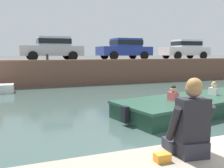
# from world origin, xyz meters

# --- Properties ---
(ground_plane) EXTENTS (400.00, 400.00, 0.00)m
(ground_plane) POSITION_xyz_m (0.00, 6.22, 0.00)
(ground_plane) COLOR #384C47
(far_quay_wall) EXTENTS (60.00, 6.00, 1.55)m
(far_quay_wall) POSITION_xyz_m (0.00, 15.44, 0.77)
(far_quay_wall) COLOR brown
(far_quay_wall) RESTS_ON ground
(far_wall_coping) EXTENTS (60.00, 0.24, 0.08)m
(far_wall_coping) POSITION_xyz_m (0.00, 12.56, 1.59)
(far_wall_coping) COLOR brown
(far_wall_coping) RESTS_ON far_quay_wall
(motorboat_passing) EXTENTS (7.19, 3.20, 1.01)m
(motorboat_passing) POSITION_xyz_m (2.71, 3.99, 0.27)
(motorboat_passing) COLOR #193828
(motorboat_passing) RESTS_ON ground
(car_left_inner_silver) EXTENTS (4.05, 2.07, 1.54)m
(car_left_inner_silver) POSITION_xyz_m (-1.03, 14.16, 2.39)
(car_left_inner_silver) COLOR #B7BABC
(car_left_inner_silver) RESTS_ON far_quay_wall
(car_centre_blue) EXTENTS (3.91, 2.10, 1.54)m
(car_centre_blue) POSITION_xyz_m (4.23, 14.16, 2.39)
(car_centre_blue) COLOR #233893
(car_centre_blue) RESTS_ON far_quay_wall
(car_right_inner_white) EXTENTS (3.88, 2.04, 1.54)m
(car_right_inner_white) POSITION_xyz_m (9.60, 14.15, 2.39)
(car_right_inner_white) COLOR white
(car_right_inner_white) RESTS_ON far_quay_wall
(mooring_bollard_mid) EXTENTS (0.15, 0.15, 0.45)m
(mooring_bollard_mid) POSITION_xyz_m (-1.53, 12.69, 1.78)
(mooring_bollard_mid) COLOR #2D2B28
(mooring_bollard_mid) RESTS_ON far_quay_wall
(person_seated_left) EXTENTS (0.56, 0.57, 0.96)m
(person_seated_left) POSITION_xyz_m (-1.32, -0.42, 1.13)
(person_seated_left) COLOR #282833
(person_seated_left) RESTS_ON near_quay
(bottle_drink) EXTENTS (0.06, 0.06, 0.20)m
(bottle_drink) POSITION_xyz_m (-1.25, -0.36, 0.85)
(bottle_drink) COLOR #E07F6B
(bottle_drink) RESTS_ON near_quay
(snack_bag) EXTENTS (0.18, 0.12, 0.10)m
(snack_bag) POSITION_xyz_m (-1.74, -0.47, 0.81)
(snack_bag) COLOR orange
(snack_bag) RESTS_ON near_quay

